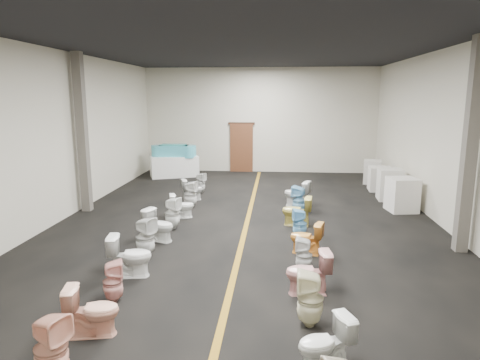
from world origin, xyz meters
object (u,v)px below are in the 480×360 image
Objects in this scene: toilet_left_8 at (182,206)px; toilet_right_1 at (325,344)px; toilet_left_5 at (145,237)px; toilet_right_5 at (306,238)px; toilet_left_1 at (51,348)px; toilet_left_3 at (113,282)px; toilet_right_8 at (299,201)px; toilet_left_10 at (192,189)px; appliance_crate_b at (390,185)px; toilet_left_4 at (130,256)px; toilet_right_3 at (308,273)px; toilet_left_11 at (201,183)px; appliance_crate_a at (402,195)px; toilet_left_2 at (93,311)px; display_table at (174,166)px; bathtub at (174,151)px; toilet_left_6 at (159,225)px; toilet_left_9 at (191,194)px; appliance_crate_c at (380,179)px; toilet_right_7 at (297,211)px; toilet_right_6 at (300,224)px; appliance_crate_d at (372,172)px; toilet_right_2 at (310,299)px; toilet_right_4 at (304,255)px; toilet_right_9 at (297,194)px; toilet_left_7 at (172,213)px.

toilet_right_1 reaches higher than toilet_left_8.
toilet_left_5 is 3.37m from toilet_right_5.
toilet_left_1 is 1.99m from toilet_left_3.
toilet_left_10 is at bearing -93.71° from toilet_right_8.
toilet_right_8 is at bearing -145.44° from appliance_crate_b.
toilet_left_4 is 3.26m from toilet_right_3.
toilet_left_4 is 1.13× the size of toilet_left_11.
toilet_right_3 is at bearing -113.79° from appliance_crate_b.
appliance_crate_a reaches higher than toilet_left_2.
display_table is 1.03× the size of bathtub.
toilet_left_5 reaches higher than toilet_left_6.
toilet_left_9 is 1.17× the size of toilet_left_10.
appliance_crate_c is 5.42m from toilet_right_7.
toilet_right_6 reaches higher than toilet_right_1.
toilet_left_2 is at bearing -118.86° from appliance_crate_d.
toilet_right_2 is 1.92m from toilet_right_4.
toilet_left_6 is (1.57, -7.96, -0.70)m from bathtub.
toilet_right_5 is at bearing 170.79° from toilet_right_3.
display_table is 13.06m from toilet_left_1.
toilet_left_6 is at bearing -22.51° from toilet_right_9.
toilet_left_11 is at bearing -15.38° from toilet_left_8.
display_table is at bearing 156.53° from appliance_crate_b.
toilet_right_2 is (-3.12, -10.65, -0.03)m from appliance_crate_d.
toilet_right_7 is 1.94m from toilet_right_9.
toilet_right_6 is at bearing -178.12° from toilet_right_2.
toilet_right_9 reaches higher than toilet_left_8.
toilet_left_2 is at bearing -44.67° from toilet_right_4.
bathtub is 2.33× the size of toilet_left_4.
bathtub is 1.84× the size of appliance_crate_b.
toilet_left_1 is 1.27× the size of toilet_left_8.
appliance_crate_d is at bearing -51.95° from toilet_left_11.
toilet_right_4 is at bearing 10.40° from toilet_right_5.
toilet_right_9 is at bearing -178.34° from toilet_right_2.
toilet_left_5 is at bearing -158.54° from toilet_right_1.
toilet_left_11 is at bearing -61.14° from display_table.
toilet_right_5 reaches higher than toilet_right_1.
toilet_left_2 is 6.26m from toilet_right_7.
toilet_left_5 reaches higher than toilet_left_3.
toilet_right_6 is (3.12, -2.59, -0.04)m from toilet_left_9.
toilet_left_8 is (0.10, 2.97, -0.09)m from toilet_left_5.
toilet_left_4 is (-6.31, -9.17, -0.05)m from appliance_crate_d.
toilet_right_2 is at bearing -69.87° from bathtub.
toilet_right_7 reaches higher than toilet_left_11.
toilet_right_2 is (-3.12, -9.39, -0.00)m from appliance_crate_c.
toilet_right_7 reaches higher than toilet_right_1.
toilet_right_3 is (-0.07, 2.05, 0.03)m from toilet_right_1.
appliance_crate_b reaches higher than toilet_left_1.
toilet_left_3 is at bearing -6.72° from toilet_left_2.
toilet_right_2 is 1.09× the size of toilet_right_7.
toilet_right_8 is at bearing -49.93° from toilet_left_7.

